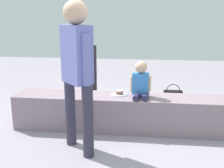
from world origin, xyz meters
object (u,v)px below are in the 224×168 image
Objects in this scene: party_cup_red at (83,108)px; child_seated at (141,81)px; adult_standing at (77,64)px; water_bottle_near_gift at (125,102)px; cake_plate at (120,93)px; gift_bag at (96,107)px; handbag_black_leather at (173,96)px.

child_seated is at bearing -34.09° from party_cup_red.
adult_standing is at bearing -79.09° from party_cup_red.
party_cup_red is at bearing -156.55° from water_bottle_near_gift.
adult_standing is at bearing -118.99° from cake_plate.
cake_plate is (0.40, 0.73, -0.53)m from adult_standing.
handbag_black_leather is (1.26, 0.91, -0.04)m from gift_bag.
water_bottle_near_gift is at bearing 23.45° from party_cup_red.
child_seated is 1.02m from adult_standing.
party_cup_red is 1.66m from handbag_black_leather.
cake_plate is at bearing -41.36° from party_cup_red.
cake_plate is 0.63m from gift_bag.
cake_plate reaches higher than gift_bag.
adult_standing reaches higher than child_seated.
party_cup_red is (-0.67, -0.29, -0.04)m from water_bottle_near_gift.
handbag_black_leather is at bearing 55.59° from cake_plate.
party_cup_red is at bearing -155.85° from handbag_black_leather.
party_cup_red is 0.31× the size of handbag_black_leather.
water_bottle_near_gift reaches higher than party_cup_red.
child_seated is 2.47× the size of water_bottle_near_gift.
gift_bag is at bearing 89.73° from adult_standing.
handbag_black_leather is (1.51, 0.68, 0.06)m from party_cup_red.
child_seated is 0.28× the size of adult_standing.
child_seated reaches higher than cake_plate.
adult_standing is 1.38m from gift_bag.
party_cup_red is (-0.25, 1.30, -0.98)m from adult_standing.
child_seated reaches higher than party_cup_red.
handbag_black_leather is (0.57, 1.31, -0.58)m from child_seated.
gift_bag is (-0.69, 0.41, -0.53)m from child_seated.
gift_bag is at bearing -128.61° from water_bottle_near_gift.
adult_standing is 2.52m from handbag_black_leather.
cake_plate reaches higher than handbag_black_leather.
gift_bag is at bearing 149.37° from child_seated.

